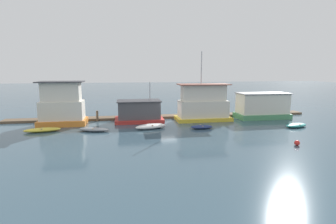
# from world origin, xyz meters

# --- Properties ---
(ground_plane) EXTENTS (200.00, 200.00, 0.00)m
(ground_plane) POSITION_xyz_m (0.00, 0.00, 0.00)
(ground_plane) COLOR #385160
(dock_walkway) EXTENTS (42.40, 1.93, 0.30)m
(dock_walkway) POSITION_xyz_m (0.00, 2.71, 0.15)
(dock_walkway) COLOR brown
(dock_walkway) RESTS_ON ground_plane
(houseboat_orange) EXTENTS (5.62, 3.35, 5.38)m
(houseboat_orange) POSITION_xyz_m (-13.07, -0.05, 2.38)
(houseboat_orange) COLOR orange
(houseboat_orange) RESTS_ON ground_plane
(houseboat_red) EXTENTS (6.26, 3.98, 5.19)m
(houseboat_red) POSITION_xyz_m (-3.62, 0.53, 1.32)
(houseboat_red) COLOR red
(houseboat_red) RESTS_ON ground_plane
(houseboat_yellow) EXTENTS (7.38, 3.47, 9.11)m
(houseboat_yellow) POSITION_xyz_m (4.96, -0.06, 2.15)
(houseboat_yellow) COLOR gold
(houseboat_yellow) RESTS_ON ground_plane
(houseboat_green) EXTENTS (7.26, 3.48, 3.57)m
(houseboat_green) POSITION_xyz_m (13.62, 0.01, 1.72)
(houseboat_green) COLOR #4C9360
(houseboat_green) RESTS_ON ground_plane
(dinghy_yellow) EXTENTS (3.95, 1.75, 0.45)m
(dinghy_yellow) POSITION_xyz_m (-14.54, -3.58, 0.23)
(dinghy_yellow) COLOR yellow
(dinghy_yellow) RESTS_ON ground_plane
(dinghy_grey) EXTENTS (3.59, 2.05, 0.42)m
(dinghy_grey) POSITION_xyz_m (-8.88, -4.29, 0.21)
(dinghy_grey) COLOR gray
(dinghy_grey) RESTS_ON ground_plane
(dinghy_white) EXTENTS (3.98, 2.47, 0.55)m
(dinghy_white) POSITION_xyz_m (-2.55, -4.01, 0.27)
(dinghy_white) COLOR white
(dinghy_white) RESTS_ON ground_plane
(dinghy_navy) EXTENTS (2.65, 1.30, 0.42)m
(dinghy_navy) POSITION_xyz_m (3.30, -4.97, 0.21)
(dinghy_navy) COLOR navy
(dinghy_navy) RESTS_ON ground_plane
(dinghy_teal) EXTENTS (3.32, 2.21, 0.44)m
(dinghy_teal) POSITION_xyz_m (14.68, -6.07, 0.22)
(dinghy_teal) COLOR teal
(dinghy_teal) RESTS_ON ground_plane
(mooring_post_far_left) EXTENTS (0.30, 0.30, 1.42)m
(mooring_post_far_left) POSITION_xyz_m (-9.08, 1.49, 0.71)
(mooring_post_far_left) COLOR brown
(mooring_post_far_left) RESTS_ON ground_plane
(buoy_red) EXTENTS (0.49, 0.49, 0.49)m
(buoy_red) POSITION_xyz_m (9.87, -12.99, 0.24)
(buoy_red) COLOR red
(buoy_red) RESTS_ON ground_plane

